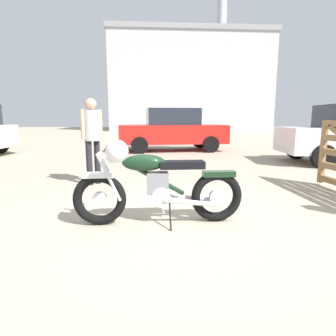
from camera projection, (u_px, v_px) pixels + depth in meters
ground_plane at (181, 221)px, 3.59m from camera, size 80.00×80.00×0.00m
vintage_motorcycle at (155, 185)px, 3.40m from camera, size 2.08×0.73×1.07m
bystander at (92, 132)px, 5.41m from camera, size 0.35×0.34×1.66m
silver_sedan_mid at (172, 130)px, 11.27m from camera, size 4.35×2.25×1.67m
industrial_building at (186, 86)px, 34.42m from camera, size 17.75×13.67×18.97m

